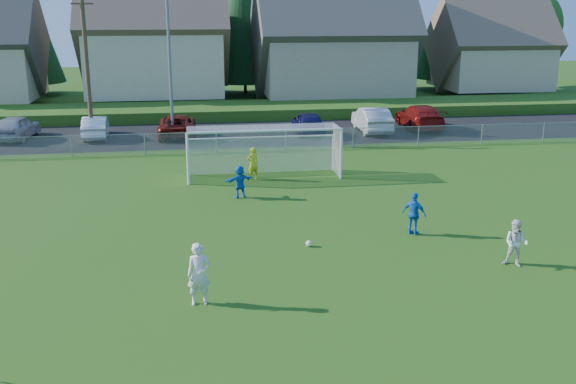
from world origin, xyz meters
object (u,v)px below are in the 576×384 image
(soccer_ball, at_px, (309,244))
(player_white_b, at_px, (516,243))
(car_c, at_px, (177,126))
(car_e, at_px, (308,123))
(car_g, at_px, (420,117))
(car_b, at_px, (95,127))
(player_white_a, at_px, (199,274))
(player_blue_b, at_px, (240,181))
(car_f, at_px, (372,120))
(soccer_goal, at_px, (263,144))
(car_a, at_px, (16,127))
(goalkeeper, at_px, (253,163))
(player_blue_a, at_px, (414,214))

(soccer_ball, relative_size, player_white_b, 0.14)
(soccer_ball, relative_size, car_c, 0.04)
(car_e, relative_size, car_g, 0.78)
(car_e, bearing_deg, car_b, -3.09)
(player_white_a, height_order, player_blue_b, player_white_a)
(car_f, distance_m, car_g, 3.63)
(player_white_b, distance_m, soccer_goal, 14.59)
(player_blue_b, xyz_separation_m, car_a, (-12.73, 15.32, 0.05))
(goalkeeper, xyz_separation_m, soccer_goal, (0.56, 0.55, 0.84))
(player_blue_a, xyz_separation_m, car_e, (-0.25, 20.17, -0.05))
(player_white_b, distance_m, car_e, 23.77)
(player_blue_a, relative_size, car_g, 0.28)
(goalkeeper, xyz_separation_m, car_c, (-3.67, 11.71, -0.09))
(car_c, height_order, car_f, car_f)
(goalkeeper, xyz_separation_m, car_a, (-13.62, 12.25, -0.02))
(player_blue_b, bearing_deg, car_g, -153.23)
(player_blue_a, bearing_deg, car_a, -3.67)
(car_f, bearing_deg, car_c, 0.20)
(player_blue_b, xyz_separation_m, car_c, (-2.78, 14.78, -0.01))
(goalkeeper, bearing_deg, car_c, -94.31)
(soccer_goal, bearing_deg, car_c, 110.75)
(car_b, bearing_deg, player_white_a, 99.59)
(car_f, bearing_deg, car_a, -0.60)
(player_blue_a, distance_m, car_a, 28.21)
(player_blue_b, distance_m, car_a, 19.92)
(car_b, xyz_separation_m, car_f, (17.84, -0.55, 0.13))
(player_white_b, xyz_separation_m, soccer_goal, (-6.64, 12.96, 0.86))
(car_c, xyz_separation_m, soccer_goal, (4.23, -11.16, 0.92))
(player_white_b, height_order, car_c, player_white_b)
(soccer_ball, distance_m, car_f, 22.58)
(player_blue_a, distance_m, car_f, 20.76)
(player_white_b, relative_size, car_b, 0.37)
(player_blue_b, distance_m, car_g, 20.34)
(car_f, bearing_deg, player_blue_b, 57.02)
(player_white_a, bearing_deg, goalkeeper, 74.36)
(car_b, relative_size, car_c, 0.83)
(car_b, bearing_deg, player_blue_a, 120.11)
(player_blue_b, relative_size, car_f, 0.29)
(soccer_goal, bearing_deg, car_e, 68.61)
(car_b, relative_size, car_g, 0.75)
(player_blue_a, bearing_deg, player_white_a, 76.41)
(player_blue_b, height_order, car_b, player_blue_b)
(player_white_a, xyz_separation_m, car_c, (-0.76, 25.47, -0.19))
(car_a, xyz_separation_m, car_f, (22.68, -0.83, 0.05))
(soccer_goal, bearing_deg, goalkeeper, -135.56)
(goalkeeper, distance_m, car_f, 14.58)
(player_blue_a, height_order, car_c, player_blue_a)
(player_white_b, bearing_deg, car_b, 158.04)
(goalkeeper, bearing_deg, soccer_goal, -157.26)
(car_c, distance_m, car_e, 8.42)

